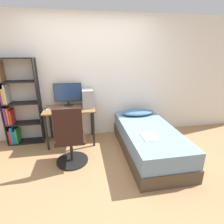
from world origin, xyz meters
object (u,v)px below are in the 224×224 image
bookshelf (15,107)px  pc_tower (88,98)px  office_chair (71,143)px  monitor (68,93)px  bed (148,140)px  keyboard (69,110)px

bookshelf → pc_tower: (1.40, -0.08, 0.13)m
office_chair → pc_tower: bearing=68.7°
monitor → bookshelf: bearing=-178.3°
bookshelf → office_chair: 1.47m
pc_tower → monitor: bearing=164.0°
monitor → pc_tower: 0.41m
office_chair → monitor: size_ratio=1.87×
office_chair → bed: 1.39m
office_chair → monitor: monitor is taller
bookshelf → bed: 2.63m
bed → monitor: 1.82m
bookshelf → pc_tower: size_ratio=4.33×
bed → monitor: (-1.43, 0.84, 0.75)m
keyboard → monitor: bearing=92.5°
monitor → keyboard: 0.40m
bookshelf → office_chair: bookshelf is taller
pc_tower → bookshelf: bearing=176.7°
bed → pc_tower: pc_tower is taller
bookshelf → bed: (2.45, -0.81, -0.53)m
bed → monitor: size_ratio=3.44×
bookshelf → monitor: (1.02, 0.03, 0.21)m
office_chair → pc_tower: pc_tower is taller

